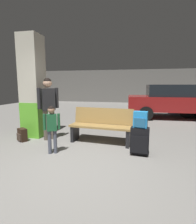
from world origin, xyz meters
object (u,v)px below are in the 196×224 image
Objects in this scene: suitcase at (140,141)px; parked_car_near at (174,100)px; child at (52,125)px; bench at (101,126)px; adult at (48,102)px; structural_pillar at (33,87)px; backpack_bright at (140,120)px; backpack_dark_floor at (22,135)px.

suitcase is 0.15× the size of parked_car_near.
child is at bearing -123.26° from parked_car_near.
adult is (-1.45, -0.05, 0.59)m from bench.
structural_pillar is 4.75× the size of suitcase.
backpack_bright reaches higher than bench.
structural_pillar is 3.31m from suitcase.
child is 1.16m from adult.
structural_pillar is 3.19m from backpack_bright.
adult reaches higher than suitcase.
adult is at bearing 25.28° from backpack_dark_floor.
suitcase is 0.36× the size of adult.
bench is 4.83× the size of backpack_dark_floor.
parked_car_near is (1.53, 4.86, 0.03)m from backpack_bright.
suitcase is 1.78× the size of backpack_dark_floor.
suitcase is at bearing -107.48° from parked_car_near.
child is at bearing -59.06° from adult.
structural_pillar is 2.27m from bench.
backpack_bright is at bearing -142.81° from suitcase.
structural_pillar is 1.82m from child.
backpack_dark_floor is (-0.64, -0.30, -0.87)m from adult.
adult is 5.78m from parked_car_near.
backpack_bright is 2.51m from adult.
child is (1.15, -1.18, -0.78)m from structural_pillar.
child is 1.44m from backpack_dark_floor.
structural_pillar is 6.06m from parked_car_near.
suitcase is 5.12m from parked_car_near.
adult reaches higher than bench.
child reaches higher than bench.
structural_pillar reaches higher than adult.
child reaches higher than suitcase.
child is 3.08× the size of backpack_dark_floor.
parked_car_near is at bearing 41.32° from structural_pillar.
bench reaches higher than backpack_dark_floor.
backpack_dark_floor is (-0.05, -0.54, -1.26)m from structural_pillar.
adult is at bearing 165.33° from backpack_bright.
suitcase reaches higher than backpack_dark_floor.
child is at bearing -170.75° from backpack_bright.
structural_pillar reaches higher than child.
bench is at bearing 9.66° from backpack_dark_floor.
structural_pillar is at bearing -138.68° from parked_car_near.
structural_pillar is 0.75m from adult.
structural_pillar is 1.74× the size of bench.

